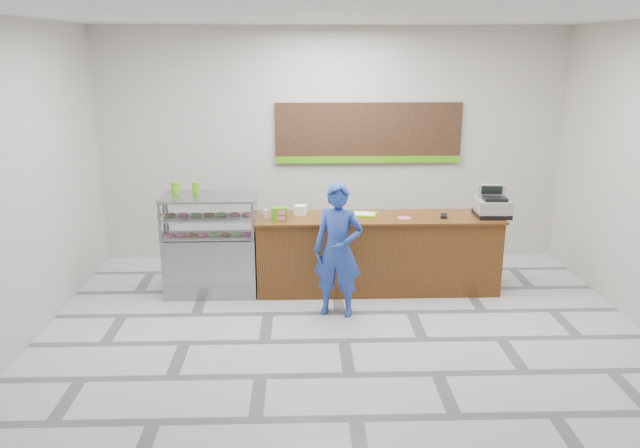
{
  "coord_description": "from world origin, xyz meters",
  "views": [
    {
      "loc": [
        -0.47,
        -6.38,
        3.17
      ],
      "look_at": [
        -0.24,
        0.9,
        1.12
      ],
      "focal_mm": 35.0,
      "sensor_mm": 36.0,
      "label": 1
    }
  ],
  "objects_px": {
    "sales_counter": "(377,253)",
    "cash_register": "(492,205)",
    "customer": "(338,250)",
    "display_case": "(211,243)",
    "serving_tray": "(362,214)"
  },
  "relations": [
    {
      "from": "sales_counter",
      "to": "cash_register",
      "type": "distance_m",
      "value": 1.64
    },
    {
      "from": "cash_register",
      "to": "customer",
      "type": "height_order",
      "value": "customer"
    },
    {
      "from": "display_case",
      "to": "sales_counter",
      "type": "bearing_deg",
      "value": 0.01
    },
    {
      "from": "serving_tray",
      "to": "customer",
      "type": "distance_m",
      "value": 0.97
    },
    {
      "from": "sales_counter",
      "to": "cash_register",
      "type": "xyz_separation_m",
      "value": [
        1.5,
        -0.03,
        0.67
      ]
    },
    {
      "from": "serving_tray",
      "to": "customer",
      "type": "height_order",
      "value": "customer"
    },
    {
      "from": "display_case",
      "to": "cash_register",
      "type": "xyz_separation_m",
      "value": [
        3.72,
        -0.03,
        0.51
      ]
    },
    {
      "from": "sales_counter",
      "to": "serving_tray",
      "type": "height_order",
      "value": "serving_tray"
    },
    {
      "from": "sales_counter",
      "to": "display_case",
      "type": "relative_size",
      "value": 2.45
    },
    {
      "from": "cash_register",
      "to": "sales_counter",
      "type": "bearing_deg",
      "value": -179.1
    },
    {
      "from": "customer",
      "to": "sales_counter",
      "type": "bearing_deg",
      "value": 68.09
    },
    {
      "from": "display_case",
      "to": "cash_register",
      "type": "relative_size",
      "value": 2.88
    },
    {
      "from": "sales_counter",
      "to": "serving_tray",
      "type": "relative_size",
      "value": 7.64
    },
    {
      "from": "cash_register",
      "to": "customer",
      "type": "xyz_separation_m",
      "value": [
        -2.08,
        -0.76,
        -0.36
      ]
    },
    {
      "from": "display_case",
      "to": "customer",
      "type": "relative_size",
      "value": 0.81
    }
  ]
}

